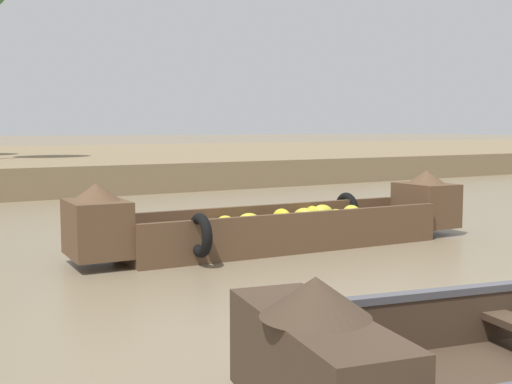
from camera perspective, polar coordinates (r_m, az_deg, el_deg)
ground_plane at (r=13.13m, az=-14.30°, el=-1.55°), size 300.00×300.00×0.00m
banana_boat at (r=8.71m, az=2.58°, el=-2.70°), size 5.69×1.54×0.97m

